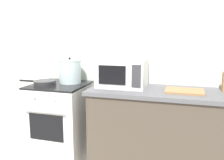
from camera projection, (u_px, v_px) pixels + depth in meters
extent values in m
cube|color=silver|center=(124.00, 53.00, 2.86)|extent=(4.40, 0.10, 2.50)
cube|color=#4C4238|center=(172.00, 137.00, 2.51)|extent=(1.64, 0.56, 0.88)
cube|color=#59595E|center=(174.00, 93.00, 2.43)|extent=(1.70, 0.60, 0.04)
cube|color=white|center=(61.00, 124.00, 2.84)|extent=(0.60, 0.60, 0.90)
cube|color=black|center=(59.00, 85.00, 2.76)|extent=(0.60, 0.60, 0.02)
cube|color=black|center=(46.00, 128.00, 2.55)|extent=(0.39, 0.01, 0.28)
cylinder|color=silver|center=(44.00, 112.00, 2.49)|extent=(0.48, 0.02, 0.02)
cylinder|color=silver|center=(34.00, 97.00, 2.51)|extent=(0.04, 0.02, 0.04)
cylinder|color=silver|center=(55.00, 99.00, 2.45)|extent=(0.04, 0.02, 0.04)
cylinder|color=silver|center=(70.00, 72.00, 2.82)|extent=(0.25, 0.25, 0.25)
cylinder|color=silver|center=(70.00, 60.00, 2.79)|extent=(0.26, 0.26, 0.01)
sphere|color=black|center=(70.00, 58.00, 2.79)|extent=(0.03, 0.03, 0.03)
cylinder|color=silver|center=(58.00, 64.00, 2.84)|extent=(0.05, 0.01, 0.01)
cylinder|color=silver|center=(82.00, 65.00, 2.76)|extent=(0.05, 0.01, 0.01)
cylinder|color=#28282B|center=(45.00, 83.00, 2.71)|extent=(0.24, 0.24, 0.05)
cylinder|color=black|center=(28.00, 81.00, 2.77)|extent=(0.20, 0.02, 0.02)
cube|color=white|center=(122.00, 73.00, 2.61)|extent=(0.50, 0.36, 0.30)
cube|color=black|center=(112.00, 75.00, 2.45)|extent=(0.28, 0.01, 0.19)
cube|color=#38383D|center=(136.00, 76.00, 2.38)|extent=(0.09, 0.01, 0.22)
cube|color=#997047|center=(185.00, 91.00, 2.38)|extent=(0.36, 0.26, 0.02)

